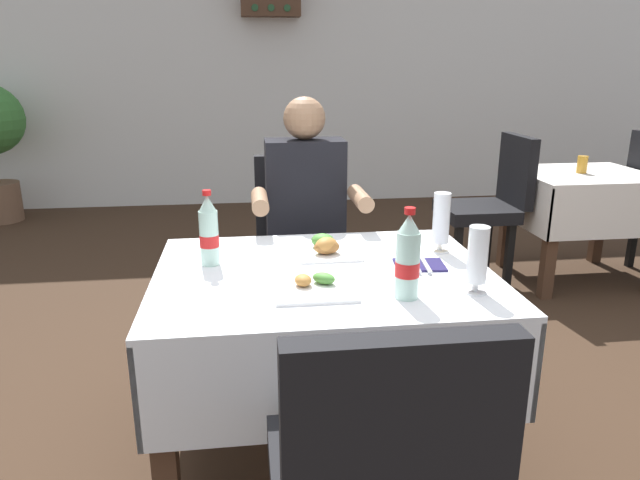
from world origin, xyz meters
The scene contains 14 objects.
back_wall centered at (0.00, 4.37, 1.41)m, with size 11.00×0.12×2.82m, color silver.
main_dining_table centered at (0.07, 0.16, 0.56)m, with size 1.14×0.90×0.72m.
chair_far_diner_seat centered at (0.07, 1.00, 0.55)m, with size 0.44×0.50×0.97m.
seated_diner_far centered at (0.09, 0.89, 0.71)m, with size 0.50×0.46×1.26m.
plate_near_camera centered at (0.02, 0.00, 0.74)m, with size 0.25×0.25×0.05m.
plate_far_diner centered at (0.11, 0.34, 0.75)m, with size 0.23×0.23×0.07m.
beer_glass_left centered at (0.53, 0.31, 0.84)m, with size 0.07×0.07×0.22m.
beer_glass_middle centered at (0.51, -0.10, 0.83)m, with size 0.07×0.07×0.21m.
cola_bottle_primary centered at (-0.31, 0.28, 0.84)m, with size 0.07×0.07×0.26m.
cola_bottle_secondary centered at (0.29, -0.10, 0.85)m, with size 0.07×0.07×0.28m.
napkin_cutlery_set centered at (0.41, 0.16, 0.73)m, with size 0.18×0.19×0.01m.
background_dining_table centered at (1.99, 1.78, 0.53)m, with size 0.83×0.73×0.72m.
background_chair_left centered at (1.37, 1.78, 0.55)m, with size 0.50×0.44×0.97m.
background_table_tumbler centered at (1.96, 1.77, 0.78)m, with size 0.06×0.06×0.11m, color #C68928.
Camera 1 is at (-0.18, -1.68, 1.40)m, focal length 32.57 mm.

